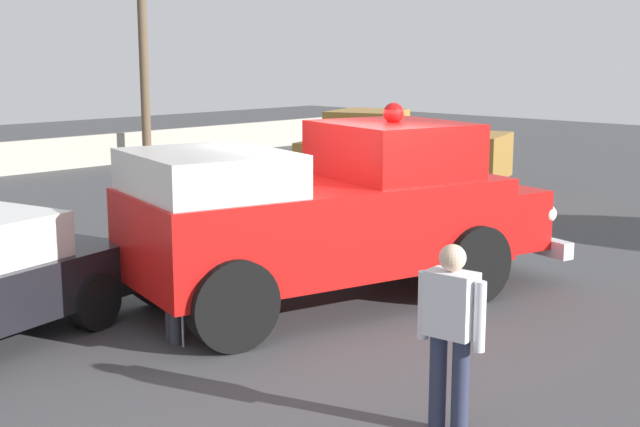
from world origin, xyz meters
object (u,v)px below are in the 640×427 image
Objects in this scene: utility_pole at (143,45)px; traffic_cone at (147,235)px; lawn_chair_near_truck at (206,288)px; spectator_seated at (194,280)px; vintage_fire_truck at (335,212)px; parked_pickup at (402,151)px; spectator_standing at (451,326)px.

utility_pole reaches higher than traffic_cone.
lawn_chair_near_truck is 0.79× the size of spectator_seated.
lawn_chair_near_truck is 0.16× the size of utility_pole.
lawn_chair_near_truck is at bearing 156.51° from spectator_seated.
vintage_fire_truck reaches higher than lawn_chair_near_truck.
traffic_cone is at bearing 6.48° from parked_pickup.
traffic_cone is at bearing -116.15° from lawn_chair_near_truck.
utility_pole is at bearing -124.76° from traffic_cone.
vintage_fire_truck reaches higher than traffic_cone.
lawn_chair_near_truck is (2.10, -0.07, -0.61)m from vintage_fire_truck.
parked_pickup is 3.97× the size of spectator_seated.
traffic_cone is at bearing 55.24° from utility_pole.
vintage_fire_truck reaches higher than spectator_seated.
vintage_fire_truck is at bearing 176.82° from spectator_seated.
parked_pickup is at bearing -146.81° from vintage_fire_truck.
spectator_standing is (2.25, 3.44, -0.23)m from vintage_fire_truck.
spectator_seated reaches higher than traffic_cone.
utility_pole reaches higher than vintage_fire_truck.
parked_pickup is at bearing -173.52° from traffic_cone.
lawn_chair_near_truck is 1.61× the size of traffic_cone.
spectator_seated is at bearing 26.26° from parked_pickup.
lawn_chair_near_truck is (9.67, 4.88, -0.40)m from parked_pickup.
vintage_fire_truck is 4.88× the size of spectator_seated.
traffic_cone is (-2.09, -3.96, -0.39)m from spectator_seated.
parked_pickup is at bearing 98.37° from utility_pole.
parked_pickup is (-7.57, -4.96, -0.21)m from vintage_fire_truck.
utility_pole is at bearing -122.80° from spectator_seated.
spectator_standing is at bearing 87.57° from lawn_chair_near_truck.
parked_pickup is 3.06× the size of spectator_standing.
traffic_cone is (-1.97, -4.01, -0.28)m from lawn_chair_near_truck.
parked_pickup is at bearing -153.21° from lawn_chair_near_truck.
parked_pickup is 10.93m from spectator_seated.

